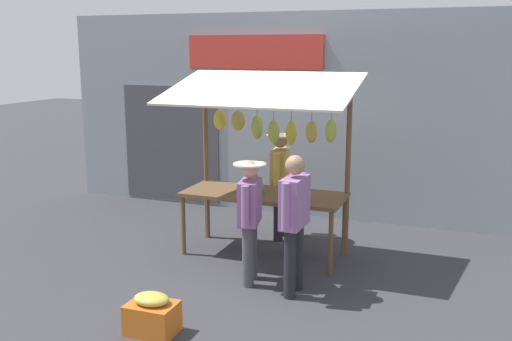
% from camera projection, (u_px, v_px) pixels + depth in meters
% --- Properties ---
extents(ground_plane, '(40.00, 40.00, 0.00)m').
position_uv_depth(ground_plane, '(264.00, 254.00, 8.13)').
color(ground_plane, '#38383D').
extents(street_backdrop, '(9.00, 0.30, 3.40)m').
position_uv_depth(street_backdrop, '(306.00, 116.00, 9.81)').
color(street_backdrop, '#8C939E').
rests_on(street_backdrop, ground).
extents(market_stall, '(2.50, 1.46, 2.50)m').
position_uv_depth(market_stall, '(264.00, 143.00, 7.87)').
color(market_stall, brown).
rests_on(market_stall, ground).
extents(vendor_with_sunhat, '(0.41, 0.68, 1.60)m').
position_uv_depth(vendor_with_sunhat, '(280.00, 177.00, 8.63)').
color(vendor_with_sunhat, '#232328').
rests_on(vendor_with_sunhat, ground).
extents(shopper_with_shopping_bag, '(0.39, 0.65, 1.52)m').
position_uv_depth(shopper_with_shopping_bag, '(250.00, 213.00, 6.98)').
color(shopper_with_shopping_bag, '#4C4C51').
rests_on(shopper_with_shopping_bag, ground).
extents(shopper_in_grey_tee, '(0.23, 0.70, 1.64)m').
position_uv_depth(shopper_in_grey_tee, '(294.00, 215.00, 6.64)').
color(shopper_in_grey_tee, '#232328').
rests_on(shopper_in_grey_tee, ground).
extents(produce_crate_near, '(0.49, 0.37, 0.43)m').
position_uv_depth(produce_crate_near, '(152.00, 315.00, 5.84)').
color(produce_crate_near, '#D1661E').
rests_on(produce_crate_near, ground).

